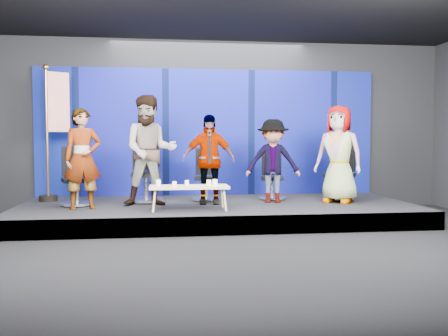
{
  "coord_description": "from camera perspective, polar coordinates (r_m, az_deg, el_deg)",
  "views": [
    {
      "loc": [
        -1.02,
        -6.39,
        1.46
      ],
      "look_at": [
        0.12,
        2.4,
        0.95
      ],
      "focal_mm": 40.0,
      "sensor_mm": 36.0,
      "label": 1
    }
  ],
  "objects": [
    {
      "name": "room_walls",
      "position": [
        6.54,
        1.73,
        11.85
      ],
      "size": [
        10.02,
        8.02,
        3.51
      ],
      "color": "black",
      "rests_on": "ground"
    },
    {
      "name": "mug_d",
      "position": [
        8.2,
        -1.74,
        -1.69
      ],
      "size": [
        0.08,
        0.08,
        0.09
      ],
      "primitive_type": "cylinder",
      "color": "white",
      "rests_on": "coffee_table"
    },
    {
      "name": "panelist_d",
      "position": [
        9.15,
        5.61,
        0.8
      ],
      "size": [
        1.07,
        0.73,
        1.52
      ],
      "primitive_type": "imported",
      "rotation": [
        0.0,
        0.0,
        -0.18
      ],
      "color": "black",
      "rests_on": "riser"
    },
    {
      "name": "coffee_table",
      "position": [
        8.19,
        -4.02,
        -2.26
      ],
      "size": [
        1.29,
        0.55,
        0.4
      ],
      "rotation": [
        0.0,
        0.0,
        -0.01
      ],
      "color": "tan",
      "rests_on": "riser"
    },
    {
      "name": "panelist_c",
      "position": [
        8.91,
        -1.78,
        0.99
      ],
      "size": [
        0.97,
        0.48,
        1.6
      ],
      "primitive_type": "imported",
      "rotation": [
        0.0,
        0.0,
        -0.1
      ],
      "color": "black",
      "rests_on": "riser"
    },
    {
      "name": "mug_e",
      "position": [
        8.23,
        -1.03,
        -1.65
      ],
      "size": [
        0.08,
        0.08,
        0.1
      ],
      "primitive_type": "cylinder",
      "color": "white",
      "rests_on": "coffee_table"
    },
    {
      "name": "mug_c",
      "position": [
        8.27,
        -4.26,
        -1.69
      ],
      "size": [
        0.07,
        0.07,
        0.08
      ],
      "primitive_type": "cylinder",
      "color": "white",
      "rests_on": "coffee_table"
    },
    {
      "name": "chair_b",
      "position": [
        9.3,
        -8.91,
        -1.47
      ],
      "size": [
        0.69,
        0.69,
        1.19
      ],
      "rotation": [
        0.0,
        0.0,
        0.02
      ],
      "color": "silver",
      "rests_on": "riser"
    },
    {
      "name": "panelist_e",
      "position": [
        9.33,
        12.99,
        1.55
      ],
      "size": [
        1.03,
        0.99,
        1.77
      ],
      "primitive_type": "imported",
      "rotation": [
        0.0,
        0.0,
        -0.69
      ],
      "color": "black",
      "rests_on": "riser"
    },
    {
      "name": "flag_stand",
      "position": [
        9.89,
        -18.85,
        4.24
      ],
      "size": [
        0.56,
        0.37,
        2.55
      ],
      "rotation": [
        0.0,
        0.0,
        0.49
      ],
      "color": "black",
      "rests_on": "riser"
    },
    {
      "name": "riser",
      "position": [
        9.04,
        -0.81,
        -5.01
      ],
      "size": [
        7.0,
        3.0,
        0.3
      ],
      "primitive_type": "cube",
      "color": "black",
      "rests_on": "ground"
    },
    {
      "name": "chair_c",
      "position": [
        9.44,
        -2.04,
        -1.76
      ],
      "size": [
        0.61,
        0.61,
        0.99
      ],
      "rotation": [
        0.0,
        0.0,
        -0.1
      ],
      "color": "silver",
      "rests_on": "riser"
    },
    {
      "name": "backdrop",
      "position": [
        10.39,
        -1.74,
        4.09
      ],
      "size": [
        7.0,
        0.08,
        2.6
      ],
      "primitive_type": "cube",
      "color": "navy",
      "rests_on": "riser"
    },
    {
      "name": "panelist_a",
      "position": [
        8.56,
        -15.85,
        1.03
      ],
      "size": [
        0.7,
        0.56,
        1.67
      ],
      "primitive_type": "imported",
      "rotation": [
        0.0,
        0.0,
        0.3
      ],
      "color": "black",
      "rests_on": "riser"
    },
    {
      "name": "mug_a",
      "position": [
        8.25,
        -7.53,
        -1.67
      ],
      "size": [
        0.08,
        0.08,
        0.1
      ],
      "primitive_type": "cylinder",
      "color": "white",
      "rests_on": "coffee_table"
    },
    {
      "name": "chair_a",
      "position": [
        9.08,
        -16.52,
        -2.0
      ],
      "size": [
        0.73,
        0.73,
        1.03
      ],
      "rotation": [
        0.0,
        0.0,
        0.3
      ],
      "color": "silver",
      "rests_on": "riser"
    },
    {
      "name": "ground",
      "position": [
        6.63,
        1.69,
        -9.4
      ],
      "size": [
        10.0,
        10.0,
        0.0
      ],
      "primitive_type": "plane",
      "color": "black",
      "rests_on": "ground"
    },
    {
      "name": "mug_b",
      "position": [
        8.04,
        -5.69,
        -1.83
      ],
      "size": [
        0.07,
        0.07,
        0.09
      ],
      "primitive_type": "cylinder",
      "color": "white",
      "rests_on": "coffee_table"
    },
    {
      "name": "chair_e",
      "position": [
        9.86,
        13.13,
        -1.42
      ],
      "size": [
        0.87,
        0.87,
        1.09
      ],
      "rotation": [
        0.0,
        0.0,
        -0.69
      ],
      "color": "silver",
      "rests_on": "riser"
    },
    {
      "name": "chair_d",
      "position": [
        9.67,
        5.49,
        -1.74
      ],
      "size": [
        0.61,
        0.61,
        0.94
      ],
      "rotation": [
        0.0,
        0.0,
        -0.18
      ],
      "color": "silver",
      "rests_on": "riser"
    },
    {
      "name": "panelist_b",
      "position": [
        8.76,
        -8.46,
        1.99
      ],
      "size": [
        0.95,
        0.75,
        1.92
      ],
      "primitive_type": "imported",
      "rotation": [
        0.0,
        0.0,
        0.02
      ],
      "color": "black",
      "rests_on": "riser"
    }
  ]
}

